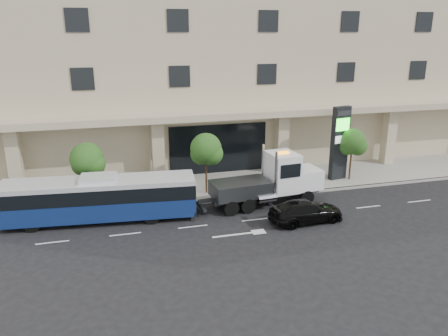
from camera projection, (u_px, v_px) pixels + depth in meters
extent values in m
plane|color=black|center=(248.00, 210.00, 28.71)|extent=(120.00, 120.00, 0.00)
cube|color=gray|center=(228.00, 185.00, 33.29)|extent=(120.00, 6.00, 0.15)
cube|color=gray|center=(239.00, 199.00, 30.53)|extent=(120.00, 0.30, 0.15)
cube|color=#C3B392|center=(198.00, 45.00, 39.97)|extent=(60.00, 15.00, 20.00)
cube|color=#C3B392|center=(222.00, 114.00, 33.40)|extent=(60.00, 2.80, 0.50)
cube|color=black|center=(218.00, 149.00, 35.40)|extent=(8.00, 0.12, 4.00)
cube|color=#C3B392|center=(15.00, 161.00, 30.50)|extent=(0.90, 0.90, 4.90)
cube|color=#C3B392|center=(158.00, 151.00, 32.96)|extent=(0.90, 0.90, 4.90)
cube|color=#C3B392|center=(281.00, 143.00, 35.42)|extent=(0.90, 0.90, 4.90)
cube|color=#C3B392|center=(389.00, 136.00, 37.87)|extent=(0.90, 0.90, 4.90)
cylinder|color=#422B19|center=(89.00, 184.00, 29.10)|extent=(0.14, 0.14, 2.80)
sphere|color=#113D16|center=(87.00, 159.00, 28.58)|extent=(2.20, 2.20, 2.20)
sphere|color=#113D16|center=(93.00, 164.00, 28.58)|extent=(1.65, 1.65, 1.65)
sphere|color=#113D16|center=(83.00, 164.00, 28.81)|extent=(1.54, 1.54, 1.54)
cylinder|color=#422B19|center=(206.00, 173.00, 31.04)|extent=(0.14, 0.14, 2.94)
sphere|color=#113D16|center=(206.00, 149.00, 30.50)|extent=(2.20, 2.20, 2.20)
sphere|color=#113D16|center=(211.00, 154.00, 30.50)|extent=(1.65, 1.65, 1.65)
sphere|color=#113D16|center=(201.00, 154.00, 30.74)|extent=(1.54, 1.54, 1.54)
cylinder|color=#422B19|center=(350.00, 162.00, 33.90)|extent=(0.14, 0.14, 2.73)
sphere|color=#113D16|center=(352.00, 142.00, 33.40)|extent=(2.00, 2.00, 2.00)
sphere|color=#113D16|center=(358.00, 146.00, 33.39)|extent=(1.50, 1.50, 1.50)
sphere|color=#113D16|center=(347.00, 146.00, 33.62)|extent=(1.40, 1.40, 1.40)
cylinder|color=black|center=(32.00, 224.00, 25.53)|extent=(0.99, 0.38, 0.97)
cylinder|color=black|center=(40.00, 211.00, 27.44)|extent=(0.99, 0.38, 0.97)
cylinder|color=black|center=(152.00, 216.00, 26.62)|extent=(0.99, 0.38, 0.97)
cylinder|color=black|center=(152.00, 204.00, 28.53)|extent=(0.99, 0.38, 0.97)
cube|color=navy|center=(101.00, 207.00, 26.96)|extent=(11.77, 3.51, 1.16)
cube|color=black|center=(99.00, 191.00, 26.65)|extent=(11.78, 3.55, 0.87)
cube|color=silver|center=(99.00, 182.00, 26.48)|extent=(11.77, 3.51, 0.29)
cube|color=silver|center=(98.00, 178.00, 26.39)|extent=(2.26, 1.74, 0.29)
cube|color=#2D3033|center=(3.00, 220.00, 26.20)|extent=(0.37, 2.42, 0.29)
cube|color=#2D3033|center=(194.00, 208.00, 28.01)|extent=(0.37, 2.42, 0.29)
cube|color=#2D3033|center=(266.00, 194.00, 29.52)|extent=(7.70, 1.59, 0.36)
cube|color=white|center=(305.00, 178.00, 30.23)|extent=(1.98, 2.22, 1.35)
cube|color=silver|center=(316.00, 176.00, 30.52)|extent=(0.24, 1.80, 1.08)
cube|color=white|center=(282.00, 172.00, 29.45)|extent=(2.00, 2.40, 2.61)
cube|color=black|center=(294.00, 165.00, 29.60)|extent=(0.28, 1.98, 1.08)
cylinder|color=silver|center=(276.00, 175.00, 28.17)|extent=(0.18, 0.18, 3.06)
cylinder|color=silver|center=(263.00, 166.00, 29.94)|extent=(0.18, 0.18, 3.06)
cube|color=#2D3033|center=(240.00, 188.00, 28.68)|extent=(3.96, 2.49, 0.99)
cube|color=#2D3033|center=(209.00, 200.00, 28.14)|extent=(1.46, 0.38, 0.20)
cube|color=#2D3033|center=(201.00, 207.00, 28.07)|extent=(0.37, 1.63, 0.16)
cube|color=orange|center=(283.00, 153.00, 29.04)|extent=(0.84, 0.39, 0.13)
cylinder|color=black|center=(307.00, 197.00, 29.59)|extent=(1.01, 0.38, 0.99)
cylinder|color=black|center=(293.00, 188.00, 31.28)|extent=(1.01, 0.38, 0.99)
cylinder|color=black|center=(248.00, 206.00, 28.17)|extent=(1.01, 0.38, 0.99)
cylinder|color=black|center=(237.00, 196.00, 29.86)|extent=(1.01, 0.38, 0.99)
cylinder|color=black|center=(231.00, 208.00, 27.78)|extent=(1.01, 0.38, 0.99)
cylinder|color=black|center=(221.00, 198.00, 29.48)|extent=(1.01, 0.38, 0.99)
imported|color=black|center=(306.00, 211.00, 26.86)|extent=(4.83, 2.24, 1.37)
cube|color=black|center=(340.00, 143.00, 33.59)|extent=(1.50, 0.76, 5.72)
cube|color=#2BF629|center=(343.00, 125.00, 32.89)|extent=(1.23, 0.31, 0.95)
cube|color=silver|center=(342.00, 139.00, 33.23)|extent=(1.23, 0.31, 0.57)
cube|color=#262628|center=(344.00, 113.00, 32.63)|extent=(1.23, 0.31, 0.38)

